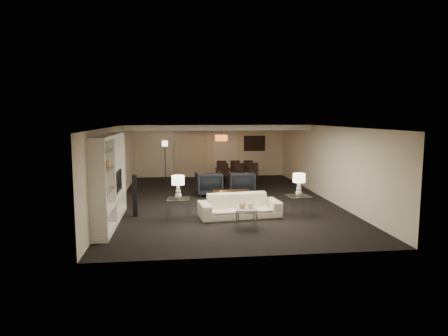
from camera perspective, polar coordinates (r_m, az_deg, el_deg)
name	(u,v)px	position (r m, az deg, el deg)	size (l,w,h in m)	color
floor	(224,200)	(13.54, 0.00, -4.62)	(11.00, 11.00, 0.00)	black
ceiling	(224,126)	(13.25, 0.00, 6.01)	(7.00, 11.00, 0.02)	silver
wall_back	(210,150)	(18.79, -1.97, 2.59)	(7.00, 0.02, 2.50)	beige
wall_front	(256,196)	(7.97, 4.66, -3.96)	(7.00, 0.02, 2.50)	beige
wall_left	(117,165)	(13.39, -15.04, 0.41)	(0.02, 11.00, 2.50)	beige
wall_right	(325,162)	(14.18, 14.19, 0.81)	(0.02, 11.00, 2.50)	beige
ceiling_soffit	(214,126)	(16.74, -1.41, 5.95)	(7.00, 4.00, 0.20)	silver
curtains	(191,151)	(18.66, -4.71, 2.38)	(1.50, 0.12, 2.40)	beige
door	(225,154)	(18.85, 0.16, 2.00)	(0.90, 0.05, 2.10)	silver
painting	(254,143)	(19.01, 4.37, 3.53)	(0.95, 0.04, 0.65)	#142D38
media_unit	(110,180)	(10.83, -15.99, -1.62)	(0.38, 3.40, 2.35)	white
pendant_light	(221,138)	(16.78, -0.39, 4.32)	(0.52, 0.52, 0.24)	#D8591E
sofa	(239,206)	(11.22, 2.23, -5.43)	(2.25, 0.88, 0.66)	beige
coffee_table	(232,198)	(12.79, 1.11, -4.33)	(1.24, 0.72, 0.44)	black
armchair_left	(209,184)	(14.35, -2.19, -2.25)	(0.89, 0.92, 0.84)	black
armchair_right	(242,183)	(14.49, 2.54, -2.15)	(0.89, 0.92, 0.84)	black
side_table_left	(178,209)	(11.09, -6.53, -5.83)	(0.62, 0.62, 0.58)	silver
side_table_right	(298,206)	(11.61, 10.58, -5.32)	(0.62, 0.62, 0.58)	silver
table_lamp_left	(178,187)	(10.97, -6.57, -2.74)	(0.35, 0.35, 0.64)	beige
table_lamp_right	(299,185)	(11.49, 10.65, -2.37)	(0.35, 0.35, 0.64)	beige
marble_table	(246,218)	(10.18, 3.20, -7.18)	(0.51, 0.51, 0.51)	silver
gold_gourd_a	(242,205)	(10.08, 2.65, -5.33)	(0.16, 0.16, 0.16)	tan
gold_gourd_b	(250,205)	(10.12, 3.77, -5.36)	(0.14, 0.14, 0.14)	#E6D379
television	(114,181)	(11.37, -15.39, -1.87)	(0.13, 1.01, 0.58)	black
vase_blue	(102,188)	(9.79, -16.99, -2.77)	(0.16, 0.16, 0.17)	#2751A9
vase_amber	(107,163)	(10.47, -16.35, 0.67)	(0.16, 0.16, 0.17)	#B5783C
floor_speaker	(135,196)	(11.56, -12.61, -3.89)	(0.13, 0.13, 1.19)	black
dining_table	(237,176)	(16.88, 1.83, -1.16)	(1.77, 0.99, 0.62)	black
chair_nl	(224,175)	(16.15, 0.07, -1.01)	(0.43, 0.43, 0.92)	black
chair_nm	(239,175)	(16.23, 2.17, -0.97)	(0.43, 0.43, 0.92)	black
chair_nr	(254,175)	(16.33, 4.25, -0.93)	(0.43, 0.43, 0.92)	black
chair_fl	(221,171)	(17.42, -0.44, -0.39)	(0.43, 0.43, 0.92)	black
chair_fm	(235,170)	(17.50, 1.51, -0.36)	(0.43, 0.43, 0.92)	black
chair_fr	(248,170)	(17.60, 3.45, -0.33)	(0.43, 0.43, 0.92)	black
floor_lamp	(165,161)	(17.88, -8.40, 1.05)	(0.25, 0.25, 1.75)	black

